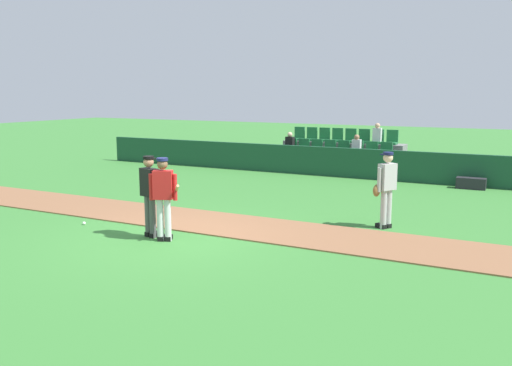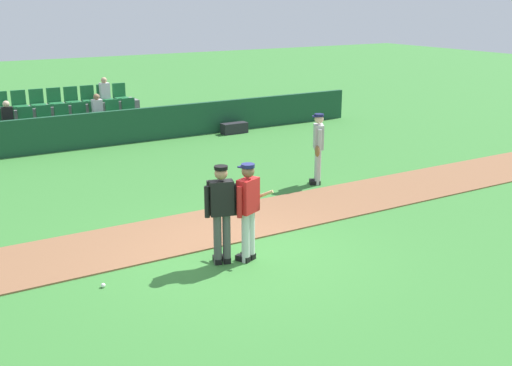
% 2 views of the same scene
% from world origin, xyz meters
% --- Properties ---
extents(ground_plane, '(80.00, 80.00, 0.00)m').
position_xyz_m(ground_plane, '(0.00, 0.00, 0.00)').
color(ground_plane, '#387A33').
extents(infield_dirt_path, '(28.00, 2.03, 0.03)m').
position_xyz_m(infield_dirt_path, '(0.00, 1.58, 0.01)').
color(infield_dirt_path, brown).
rests_on(infield_dirt_path, ground).
extents(dugout_fence, '(20.00, 0.16, 1.07)m').
position_xyz_m(dugout_fence, '(0.00, 9.78, 0.54)').
color(dugout_fence, '#19472D').
rests_on(dugout_fence, ground).
extents(stadium_bleachers, '(5.00, 2.10, 1.90)m').
position_xyz_m(stadium_bleachers, '(0.00, 11.23, 0.49)').
color(stadium_bleachers, slate).
rests_on(stadium_bleachers, ground).
extents(batter_red_jersey, '(0.75, 0.69, 1.76)m').
position_xyz_m(batter_red_jersey, '(0.03, -0.21, 0.97)').
color(batter_red_jersey, silver).
rests_on(batter_red_jersey, ground).
extents(umpire_home_plate, '(0.57, 0.38, 1.76)m').
position_xyz_m(umpire_home_plate, '(-0.41, -0.07, 1.00)').
color(umpire_home_plate, '#4C4C4C').
rests_on(umpire_home_plate, ground).
extents(runner_grey_jersey, '(0.48, 0.59, 1.76)m').
position_xyz_m(runner_grey_jersey, '(3.88, 2.98, 0.96)').
color(runner_grey_jersey, '#B2B2B2').
rests_on(runner_grey_jersey, ground).
extents(baseball, '(0.07, 0.07, 0.07)m').
position_xyz_m(baseball, '(-2.50, 0.05, 0.04)').
color(baseball, white).
rests_on(baseball, ground).
extents(equipment_bag, '(0.90, 0.36, 0.36)m').
position_xyz_m(equipment_bag, '(5.08, 9.33, 0.18)').
color(equipment_bag, '#232328').
rests_on(equipment_bag, ground).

